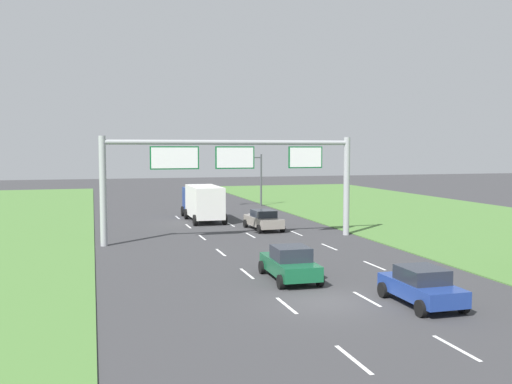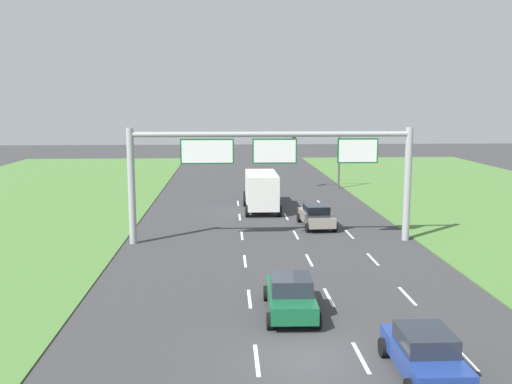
# 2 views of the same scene
# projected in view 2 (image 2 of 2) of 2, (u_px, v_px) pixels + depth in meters

# --- Properties ---
(ground_plane) EXTENTS (200.00, 200.00, 0.00)m
(ground_plane) POSITION_uv_depth(u_px,v_px,m) (309.00, 359.00, 19.02)
(ground_plane) COLOR #38383A
(lane_dashes_inner_left) EXTENTS (0.14, 50.40, 0.01)m
(lane_dashes_inner_left) POSITION_uv_depth(u_px,v_px,m) (249.00, 299.00, 24.85)
(lane_dashes_inner_left) COLOR white
(lane_dashes_inner_left) RESTS_ON ground_plane
(lane_dashes_inner_right) EXTENTS (0.14, 50.40, 0.01)m
(lane_dashes_inner_right) POSITION_uv_depth(u_px,v_px,m) (329.00, 297.00, 25.03)
(lane_dashes_inner_right) COLOR white
(lane_dashes_inner_right) RESTS_ON ground_plane
(lane_dashes_slip) EXTENTS (0.14, 50.40, 0.01)m
(lane_dashes_slip) POSITION_uv_depth(u_px,v_px,m) (407.00, 296.00, 25.21)
(lane_dashes_slip) COLOR white
(lane_dashes_slip) RESTS_ON ground_plane
(car_near_red) EXTENTS (2.03, 3.99, 1.52)m
(car_near_red) POSITION_uv_depth(u_px,v_px,m) (424.00, 353.00, 17.69)
(car_near_red) COLOR navy
(car_near_red) RESTS_ON ground_plane
(car_lead_silver) EXTENTS (2.16, 4.35, 1.63)m
(car_lead_silver) POSITION_uv_depth(u_px,v_px,m) (291.00, 295.00, 22.94)
(car_lead_silver) COLOR #145633
(car_lead_silver) RESTS_ON ground_plane
(car_mid_lane) EXTENTS (2.24, 4.48, 1.52)m
(car_mid_lane) POSITION_uv_depth(u_px,v_px,m) (316.00, 216.00, 39.19)
(car_mid_lane) COLOR gray
(car_mid_lane) RESTS_ON ground_plane
(box_truck) EXTENTS (2.71, 8.01, 3.03)m
(box_truck) POSITION_uv_depth(u_px,v_px,m) (261.00, 189.00, 45.70)
(box_truck) COLOR navy
(box_truck) RESTS_ON ground_plane
(sign_gantry) EXTENTS (17.24, 0.44, 7.00)m
(sign_gantry) POSITION_uv_depth(u_px,v_px,m) (272.00, 162.00, 34.33)
(sign_gantry) COLOR #9EA0A5
(sign_gantry) RESTS_ON ground_plane
(traffic_light_mast) EXTENTS (4.76, 0.49, 5.60)m
(traffic_light_mast) POSITION_uv_depth(u_px,v_px,m) (320.00, 150.00, 56.09)
(traffic_light_mast) COLOR #47494F
(traffic_light_mast) RESTS_ON ground_plane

